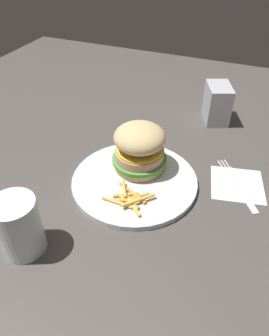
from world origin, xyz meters
name	(u,v)px	position (x,y,z in m)	size (l,w,h in m)	color
ground_plane	(138,189)	(0.00, 0.00, 0.00)	(1.60, 1.60, 0.00)	#47423F
plate	(134,181)	(0.01, -0.02, 0.01)	(0.27, 0.27, 0.01)	silver
sandwich	(140,148)	(0.02, -0.06, 0.06)	(0.12, 0.12, 0.11)	tan
fries_pile	(129,198)	(0.00, 0.05, 0.02)	(0.10, 0.08, 0.01)	gold
napkin	(237,184)	(-0.19, -0.09, 0.00)	(0.11, 0.11, 0.00)	white
fork	(237,183)	(-0.19, -0.10, 0.00)	(0.11, 0.15, 0.00)	silver
drink_glass	(20,229)	(0.13, 0.21, 0.05)	(0.08, 0.08, 0.11)	silver
napkin_dispenser	(217,103)	(-0.09, -0.35, 0.05)	(0.09, 0.06, 0.10)	#B7BABF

